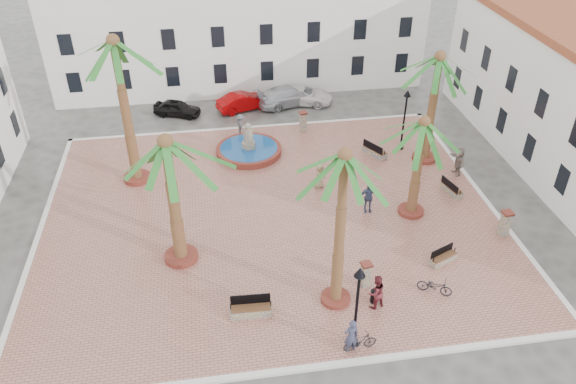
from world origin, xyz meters
The scene contains 35 objects.
ground centered at (0.00, 0.00, 0.00)m, with size 120.00×120.00×0.00m, color #56544F.
plaza centered at (0.00, 0.00, 0.07)m, with size 26.00×22.00×0.15m, color #AA695A.
kerb_n centered at (0.00, 11.00, 0.08)m, with size 26.30×0.30×0.16m, color silver.
kerb_s centered at (0.00, -11.00, 0.08)m, with size 26.30×0.30×0.16m, color silver.
kerb_e centered at (13.00, 0.00, 0.08)m, with size 0.30×22.30×0.16m, color silver.
kerb_w centered at (-13.00, 0.00, 0.08)m, with size 0.30×22.30×0.16m, color silver.
building_north centered at (0.00, 19.99, 4.77)m, with size 30.40×7.40×9.50m.
fountain centered at (-0.59, 7.19, 0.46)m, with size 4.45×4.45×2.30m.
palm_nw centered at (-7.91, 5.00, 8.22)m, with size 5.58×5.58×9.43m.
palm_sw centered at (-5.15, -3.13, 6.23)m, with size 5.74×5.74×7.38m.
palm_s centered at (2.16, -7.32, 7.40)m, with size 4.65×4.65×8.40m.
palm_e centered at (8.10, -1.08, 5.28)m, with size 4.89×4.89×6.24m.
palm_ne centered at (11.01, 4.60, 6.49)m, with size 5.29×5.29×7.56m.
bench_s centered at (-1.94, -7.64, 0.44)m, with size 1.99×0.69×1.04m.
bench_se centered at (8.30, -5.51, 0.39)m, with size 1.66×1.08×0.84m.
bench_e centered at (11.20, 0.48, 0.40)m, with size 0.91×1.75×0.88m.
bench_ne centered at (7.82, 5.61, 0.42)m, with size 1.41×1.87×0.97m.
lamppost_s centered at (2.36, -10.00, 3.13)m, with size 0.48×0.48×4.41m.
lamppost_e centered at (9.89, 6.22, 3.11)m, with size 0.48×0.48×4.37m.
bollard_se centered at (3.81, -6.58, 0.89)m, with size 0.59×0.59×1.42m.
bollard_n centered at (3.63, 9.81, 0.93)m, with size 0.63×0.63×1.50m.
bollard_e centered at (12.40, -3.89, 0.96)m, with size 0.60×0.60×1.56m.
litter_bin centered at (3.93, -7.72, 0.49)m, with size 0.35×0.35×0.69m, color black.
cyclist_a centered at (2.11, -10.40, 1.06)m, with size 0.67×0.44×1.82m, color #353750.
bicycle_a centered at (7.00, -7.60, 0.59)m, with size 0.59×1.69×0.89m, color black.
cyclist_b centered at (3.89, -8.03, 1.08)m, with size 0.90×0.70×1.86m, color maroon.
bicycle_b centered at (2.53, -10.40, 0.61)m, with size 0.43×1.53×0.92m, color black.
pedestrian_fountain_a centered at (3.35, 2.35, 0.96)m, with size 0.80×0.52×1.63m, color #8C7853.
pedestrian_fountain_b centered at (5.61, -0.54, 1.09)m, with size 1.11×0.46×1.89m, color #354361.
pedestrian_north centered at (-0.90, 9.98, 0.93)m, with size 1.01×0.58×1.56m, color #4B4C50.
pedestrian_east centered at (12.40, 2.49, 1.10)m, with size 1.77×0.56×1.91m, color gray.
car_black centered at (-5.45, 14.06, 0.61)m, with size 1.45×3.60×1.23m, color black.
car_red centered at (-0.30, 14.30, 0.69)m, with size 1.46×4.20×1.38m, color #920204.
car_silver centered at (3.38, 14.65, 0.77)m, with size 2.15×5.29×1.54m, color #BABCC4.
car_white centered at (4.47, 14.80, 0.67)m, with size 2.21×4.80×1.33m, color white.
Camera 1 is at (-3.08, -26.07, 19.63)m, focal length 35.00 mm.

